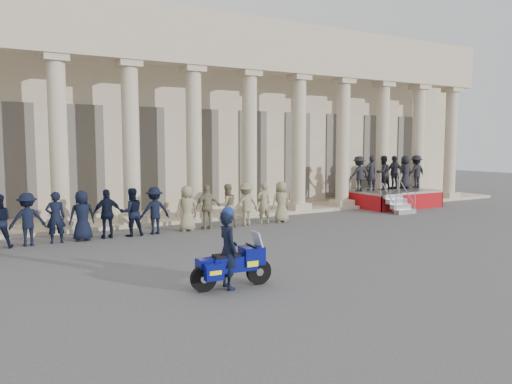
% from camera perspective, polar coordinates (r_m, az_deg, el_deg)
% --- Properties ---
extents(ground, '(90.00, 90.00, 0.00)m').
position_cam_1_polar(ground, '(13.22, 1.55, -8.39)').
color(ground, '#4A4A4D').
rests_on(ground, ground).
extents(building, '(40.00, 12.50, 9.00)m').
position_cam_1_polar(building, '(26.57, -15.52, 8.22)').
color(building, tan).
rests_on(building, ground).
extents(officer_rank, '(18.58, 0.63, 1.67)m').
position_cam_1_polar(officer_rank, '(17.19, -22.88, -2.76)').
color(officer_rank, black).
rests_on(officer_rank, ground).
extents(reviewing_stand, '(5.12, 4.05, 2.58)m').
position_cam_1_polar(reviewing_stand, '(26.32, 15.12, 1.57)').
color(reviewing_stand, gray).
rests_on(reviewing_stand, ground).
extents(motorcycle, '(1.91, 0.80, 1.23)m').
position_cam_1_polar(motorcycle, '(11.14, -2.70, -8.24)').
color(motorcycle, black).
rests_on(motorcycle, ground).
extents(rider, '(0.46, 0.66, 1.83)m').
position_cam_1_polar(rider, '(11.01, -3.21, -6.40)').
color(rider, black).
rests_on(rider, ground).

